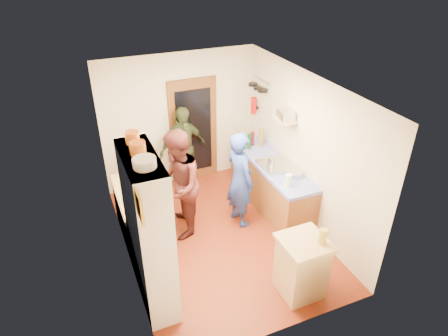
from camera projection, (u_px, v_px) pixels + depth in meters
floor at (220, 237)px, 6.68m from camera, size 3.00×4.00×0.02m
ceiling at (219, 85)px, 5.37m from camera, size 3.00×4.00×0.02m
wall_back at (180, 120)px, 7.63m from camera, size 3.00×0.02×2.60m
wall_front at (288, 254)px, 4.42m from camera, size 3.00×0.02×2.60m
wall_left at (119, 191)px, 5.52m from camera, size 0.02×4.00×2.60m
wall_right at (305, 151)px, 6.53m from camera, size 0.02×4.00×2.60m
door_frame at (194, 131)px, 7.81m from camera, size 0.95×0.06×2.10m
door_glass at (194, 132)px, 7.78m from camera, size 0.70×0.02×1.70m
hutch_body at (149, 232)px, 5.05m from camera, size 0.40×1.20×2.20m
hutch_top_shelf at (140, 158)px, 4.51m from camera, size 0.40×1.14×0.04m
plate_stack at (144, 163)px, 4.26m from camera, size 0.26×0.26×0.11m
orange_pot_a at (138, 148)px, 4.51m from camera, size 0.18×0.18×0.15m
orange_pot_b at (132, 137)px, 4.75m from camera, size 0.17×0.17×0.15m
left_counter_base at (141, 218)px, 6.42m from camera, size 0.60×1.40×0.85m
left_counter_top at (137, 194)px, 6.20m from camera, size 0.64×1.44×0.05m
toaster at (148, 205)px, 5.75m from camera, size 0.29×0.24×0.19m
kettle at (136, 196)px, 5.95m from camera, size 0.17×0.17×0.18m
orange_bowl at (141, 187)px, 6.25m from camera, size 0.22×0.22×0.08m
chopping_board at (132, 177)px, 6.57m from camera, size 0.33×0.27×0.02m
right_counter_base at (270, 185)px, 7.27m from camera, size 0.60×2.20×0.84m
right_counter_top at (272, 164)px, 7.04m from camera, size 0.62×2.22×0.06m
hob at (276, 165)px, 6.90m from camera, size 0.55×0.58×0.04m
pot_on_hob at (273, 161)px, 6.87m from camera, size 0.19×0.19×0.12m
bottle_a at (249, 141)px, 7.40m from camera, size 0.10×0.10×0.30m
bottle_b at (252, 138)px, 7.55m from camera, size 0.07×0.07×0.27m
bottle_c at (261, 137)px, 7.50m from camera, size 0.11×0.11×0.35m
paper_towel at (288, 181)px, 6.29m from camera, size 0.13×0.13×0.22m
mixing_bowl at (294, 174)px, 6.58m from camera, size 0.32×0.32×0.10m
island_base at (301, 268)px, 5.44m from camera, size 0.55×0.55×0.86m
island_top at (305, 242)px, 5.21m from camera, size 0.62×0.62×0.05m
cutting_board at (299, 240)px, 5.23m from camera, size 0.35×0.28×0.02m
oil_jar at (323, 236)px, 5.11m from camera, size 0.11×0.11×0.22m
pan_rail at (261, 80)px, 7.35m from camera, size 0.02×0.65×0.02m
pan_hang_a at (263, 90)px, 7.26m from camera, size 0.18×0.18×0.05m
pan_hang_b at (258, 88)px, 7.43m from camera, size 0.16×0.16×0.05m
pan_hang_c at (253, 84)px, 7.58m from camera, size 0.17×0.17×0.05m
wall_shelf at (285, 120)px, 6.64m from camera, size 0.26×0.42×0.03m
radio at (286, 115)px, 6.60m from camera, size 0.26×0.33×0.15m
ext_bracket at (256, 108)px, 7.80m from camera, size 0.06×0.10×0.04m
fire_extinguisher at (254, 106)px, 7.75m from camera, size 0.11×0.11×0.32m
picture_frame at (140, 206)px, 3.92m from camera, size 0.03×0.25×0.30m
person_hob at (242, 180)px, 6.61m from camera, size 0.50×0.68×1.70m
person_left at (180, 184)px, 6.37m from camera, size 0.92×1.06×1.85m
person_back at (184, 149)px, 7.56m from camera, size 1.07×0.68×1.70m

